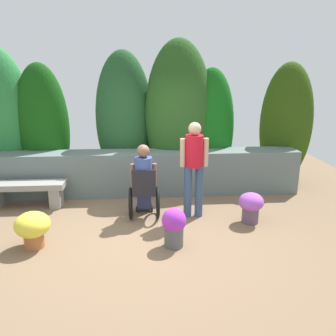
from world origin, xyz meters
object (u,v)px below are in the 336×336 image
flower_pot_purple_near (174,226)px  stone_bench (25,191)px  person_in_wheelchair (144,184)px  person_standing_companion (194,163)px  flower_pot_terracotta_by_wall (251,205)px  flower_pot_red_accent (33,227)px

flower_pot_purple_near → stone_bench: bearing=147.8°
person_in_wheelchair → stone_bench: bearing=168.8°
person_in_wheelchair → flower_pot_purple_near: bearing=-64.6°
person_standing_companion → flower_pot_purple_near: (-0.44, -1.06, -0.65)m
person_in_wheelchair → flower_pot_terracotta_by_wall: (1.81, -0.37, -0.31)m
flower_pot_red_accent → flower_pot_purple_near: bearing=-3.1°
stone_bench → flower_pot_red_accent: (0.62, -1.58, -0.01)m
stone_bench → flower_pot_purple_near: bearing=-37.2°
person_standing_companion → flower_pot_red_accent: person_standing_companion is taller
person_standing_companion → flower_pot_terracotta_by_wall: (0.94, -0.33, -0.67)m
flower_pot_terracotta_by_wall → flower_pot_red_accent: size_ratio=0.97×
person_in_wheelchair → flower_pot_red_accent: 1.93m
flower_pot_purple_near → person_standing_companion: bearing=67.6°
flower_pot_terracotta_by_wall → person_standing_companion: bearing=160.6°
person_standing_companion → flower_pot_terracotta_by_wall: bearing=-18.9°
person_standing_companion → flower_pot_red_accent: size_ratio=3.09×
person_standing_companion → flower_pot_terracotta_by_wall: person_standing_companion is taller
flower_pot_red_accent → person_in_wheelchair: bearing=31.0°
person_in_wheelchair → flower_pot_red_accent: bearing=-145.3°
stone_bench → flower_pot_purple_near: (2.69, -1.69, 0.00)m
stone_bench → flower_pot_terracotta_by_wall: 4.18m
person_standing_companion → flower_pot_purple_near: 1.32m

